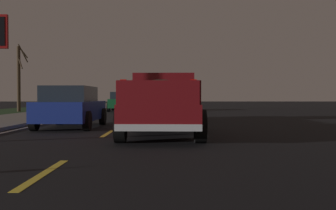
% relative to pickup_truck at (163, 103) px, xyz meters
% --- Properties ---
extents(ground, '(144.00, 144.00, 0.00)m').
position_rel_pickup_truck_xyz_m(ground, '(16.14, 1.75, -0.98)').
color(ground, black).
extents(sidewalk_shoulder, '(108.00, 4.00, 0.12)m').
position_rel_pickup_truck_xyz_m(sidewalk_shoulder, '(16.14, 7.45, -0.92)').
color(sidewalk_shoulder, slate).
rests_on(sidewalk_shoulder, ground).
extents(lane_markings, '(108.00, 3.54, 0.01)m').
position_rel_pickup_truck_xyz_m(lane_markings, '(18.83, 4.26, -0.98)').
color(lane_markings, yellow).
rests_on(lane_markings, ground).
extents(pickup_truck, '(5.49, 2.40, 1.87)m').
position_rel_pickup_truck_xyz_m(pickup_truck, '(0.00, 0.00, 0.00)').
color(pickup_truck, maroon).
rests_on(pickup_truck, ground).
extents(sedan_black, '(4.44, 2.09, 1.54)m').
position_rel_pickup_truck_xyz_m(sedan_black, '(7.31, 0.03, -0.20)').
color(sedan_black, black).
rests_on(sedan_black, ground).
extents(sedan_green, '(4.43, 2.07, 1.54)m').
position_rel_pickup_truck_xyz_m(sedan_green, '(20.58, 3.50, -0.20)').
color(sedan_green, '#14592D').
rests_on(sedan_green, ground).
extents(sedan_blue, '(4.43, 2.07, 1.54)m').
position_rel_pickup_truck_xyz_m(sedan_blue, '(3.08, 3.46, -0.20)').
color(sedan_blue, navy).
rests_on(sedan_blue, ground).
extents(bare_tree_far, '(1.50, 0.63, 5.32)m').
position_rel_pickup_truck_xyz_m(bare_tree_far, '(19.48, 11.45, 1.74)').
color(bare_tree_far, '#423323').
rests_on(bare_tree_far, ground).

